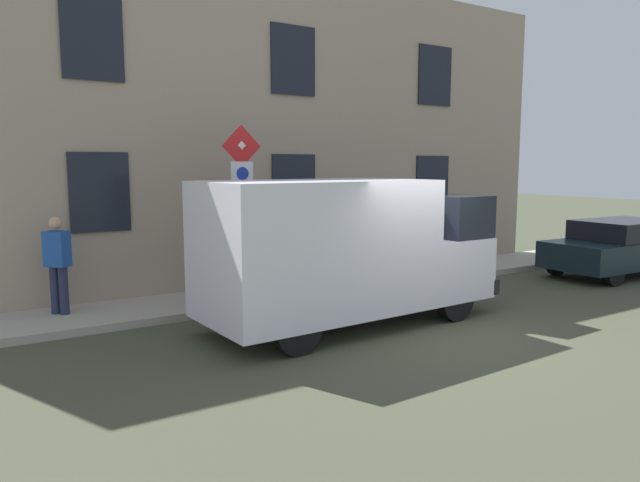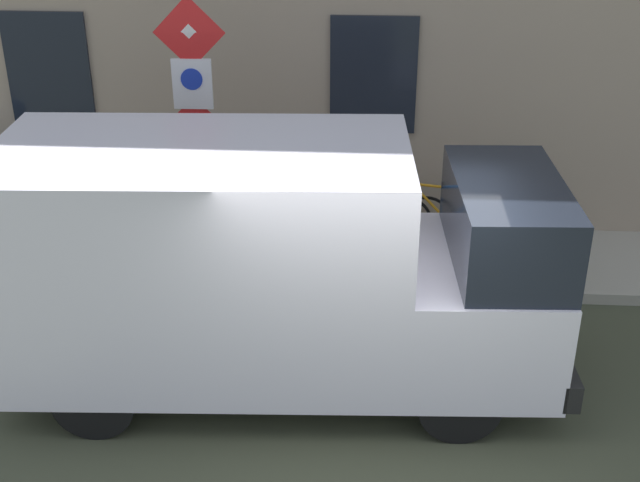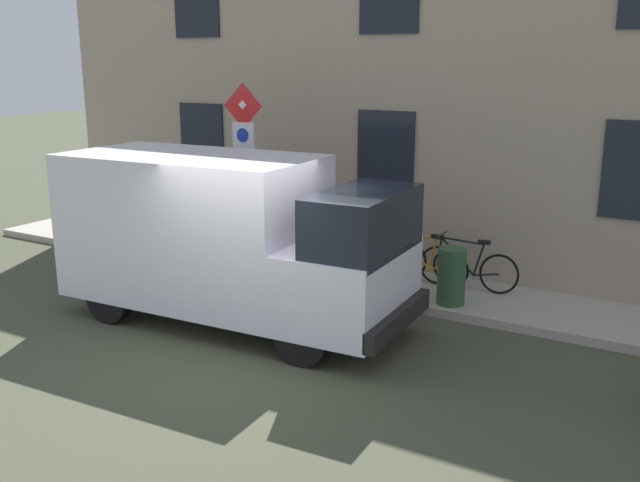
{
  "view_description": "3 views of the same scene",
  "coord_description": "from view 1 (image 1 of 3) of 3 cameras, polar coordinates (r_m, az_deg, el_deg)",
  "views": [
    {
      "loc": [
        -7.33,
        6.58,
        2.74
      ],
      "look_at": [
        1.77,
        0.84,
        1.35
      ],
      "focal_mm": 32.82,
      "sensor_mm": 36.0,
      "label": 1
    },
    {
      "loc": [
        -6.24,
        0.02,
        5.08
      ],
      "look_at": [
        1.43,
        0.5,
        1.25
      ],
      "focal_mm": 46.97,
      "sensor_mm": 36.0,
      "label": 2
    },
    {
      "loc": [
        -7.27,
        -5.36,
        3.86
      ],
      "look_at": [
        2.28,
        0.23,
        1.01
      ],
      "focal_mm": 39.61,
      "sensor_mm": 36.0,
      "label": 3
    }
  ],
  "objects": [
    {
      "name": "parked_hatchback",
      "position": [
        16.46,
        27.23,
        -0.43
      ],
      "size": [
        1.89,
        4.06,
        1.38
      ],
      "rotation": [
        0.0,
        0.0,
        1.53
      ],
      "color": "#15252C",
      "rests_on": "ground_plane"
    },
    {
      "name": "bicycle_orange",
      "position": [
        13.55,
        2.26,
        -2.09
      ],
      "size": [
        0.46,
        1.71,
        0.89
      ],
      "rotation": [
        0.0,
        0.0,
        1.46
      ],
      "color": "black",
      "rests_on": "sidewalk_slab"
    },
    {
      "name": "sign_post_stacked",
      "position": [
        11.01,
        -7.61,
        4.68
      ],
      "size": [
        0.15,
        0.56,
        3.22
      ],
      "color": "#474C47",
      "rests_on": "sidewalk_slab"
    },
    {
      "name": "pedestrian",
      "position": [
        11.18,
        -24.2,
        -1.86
      ],
      "size": [
        0.47,
        0.46,
        1.72
      ],
      "rotation": [
        0.0,
        0.0,
        5.45
      ],
      "color": "#262B47",
      "rests_on": "sidewalk_slab"
    },
    {
      "name": "bicycle_blue",
      "position": [
        13.12,
        -0.61,
        -2.39
      ],
      "size": [
        0.46,
        1.71,
        0.89
      ],
      "rotation": [
        0.0,
        0.0,
        1.6
      ],
      "color": "black",
      "rests_on": "sidewalk_slab"
    },
    {
      "name": "building_facade",
      "position": [
        13.62,
        -3.38,
        10.57
      ],
      "size": [
        0.75,
        15.31,
        6.99
      ],
      "color": "tan",
      "rests_on": "ground_plane"
    },
    {
      "name": "ground_plane",
      "position": [
        10.23,
        9.38,
        -8.26
      ],
      "size": [
        80.0,
        80.0,
        0.0
      ],
      "primitive_type": "plane",
      "color": "#434734"
    },
    {
      "name": "delivery_van",
      "position": [
        9.96,
        2.58,
        -0.74
      ],
      "size": [
        2.24,
        5.42,
        2.5
      ],
      "rotation": [
        0.0,
        0.0,
        4.76
      ],
      "color": "white",
      "rests_on": "ground_plane"
    },
    {
      "name": "litter_bin",
      "position": [
        13.35,
        7.31,
        -1.94
      ],
      "size": [
        0.44,
        0.44,
        0.9
      ],
      "primitive_type": "cylinder",
      "color": "#2D5133",
      "rests_on": "sidewalk_slab"
    },
    {
      "name": "sidewalk_slab",
      "position": [
        12.82,
        -0.6,
        -4.63
      ],
      "size": [
        1.76,
        17.31,
        0.14
      ],
      "primitive_type": "cube",
      "color": "#ACA596",
      "rests_on": "ground_plane"
    },
    {
      "name": "bicycle_black",
      "position": [
        14.01,
        4.95,
        -1.79
      ],
      "size": [
        0.46,
        1.71,
        0.89
      ],
      "rotation": [
        0.0,
        0.0,
        1.59
      ],
      "color": "black",
      "rests_on": "sidewalk_slab"
    }
  ]
}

